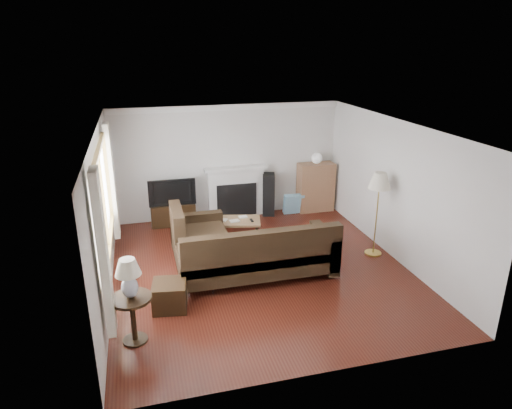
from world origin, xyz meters
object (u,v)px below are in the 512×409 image
object	(u,v)px
tv_stand	(173,214)
coffee_table	(234,229)
sectional_sofa	(257,251)
bookshelf	(315,187)
floor_lamp	(377,214)
side_table	(133,319)

from	to	relation	value
tv_stand	coffee_table	xyz separation A→B (m)	(1.11, -1.11, -0.03)
sectional_sofa	bookshelf	bearing A→B (deg)	52.05
sectional_sofa	floor_lamp	bearing A→B (deg)	6.46
bookshelf	side_table	xyz separation A→B (m)	(-4.17, -4.05, -0.23)
coffee_table	floor_lamp	distance (m)	2.80
sectional_sofa	side_table	xyz separation A→B (m)	(-2.03, -1.31, -0.12)
bookshelf	sectional_sofa	xyz separation A→B (m)	(-2.14, -2.74, -0.11)
side_table	floor_lamp	bearing A→B (deg)	19.86
coffee_table	side_table	distance (m)	3.53
tv_stand	side_table	world-z (taller)	side_table
floor_lamp	side_table	xyz separation A→B (m)	(-4.36, -1.57, -0.46)
bookshelf	floor_lamp	bearing A→B (deg)	-85.58
tv_stand	side_table	size ratio (longest dim) A/B	1.41
sectional_sofa	coffee_table	world-z (taller)	sectional_sofa
floor_lamp	tv_stand	bearing A→B (deg)	144.90
floor_lamp	coffee_table	bearing A→B (deg)	150.53
coffee_table	side_table	size ratio (longest dim) A/B	1.57
bookshelf	side_table	size ratio (longest dim) A/B	1.69
coffee_table	bookshelf	bearing A→B (deg)	40.30
sectional_sofa	coffee_table	bearing A→B (deg)	91.80
tv_stand	sectional_sofa	xyz separation A→B (m)	(1.16, -2.72, 0.22)
sectional_sofa	tv_stand	bearing A→B (deg)	113.12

